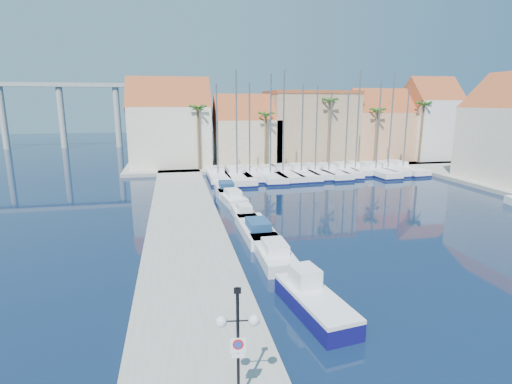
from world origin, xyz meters
TOP-DOWN VIEW (x-y plane):
  - ground at (0.00, 0.00)m, footprint 260.00×260.00m
  - quay_west at (-9.00, 13.50)m, footprint 6.00×77.00m
  - shore_north at (10.00, 48.00)m, footprint 54.00×16.00m
  - lamp_post at (-7.97, -5.42)m, footprint 1.39×0.50m
  - fishing_boat at (-3.28, 0.42)m, footprint 2.69×5.90m
  - motorboat_west_0 at (-3.54, 7.52)m, footprint 2.09×6.29m
  - motorboat_west_1 at (-3.63, 12.47)m, footprint 2.32×7.07m
  - motorboat_west_2 at (-3.80, 17.31)m, footprint 1.67×5.20m
  - motorboat_west_3 at (-3.93, 23.64)m, footprint 2.65×6.46m
  - motorboat_west_4 at (-3.96, 28.03)m, footprint 2.29×6.95m
  - sailboat_0 at (-3.98, 36.25)m, footprint 2.68×9.79m
  - sailboat_1 at (-1.59, 35.47)m, footprint 3.57×12.01m
  - sailboat_2 at (0.30, 36.19)m, footprint 2.60×9.25m
  - sailboat_3 at (2.98, 35.46)m, footprint 3.16×11.05m
  - sailboat_4 at (4.78, 35.87)m, footprint 3.76×11.38m
  - sailboat_5 at (7.50, 36.02)m, footprint 2.98×11.10m
  - sailboat_6 at (9.56, 36.07)m, footprint 2.76×9.75m
  - sailboat_7 at (11.47, 35.96)m, footprint 3.69×10.77m
  - sailboat_8 at (14.17, 36.30)m, footprint 3.22×9.68m
  - sailboat_9 at (16.14, 37.02)m, footprint 2.57×8.24m
  - sailboat_10 at (18.43, 35.53)m, footprint 3.35×10.59m
  - sailboat_11 at (20.62, 35.92)m, footprint 2.77×9.08m
  - sailboat_12 at (23.26, 36.42)m, footprint 3.55×10.39m
  - building_0 at (-10.00, 47.00)m, footprint 12.30×9.00m
  - building_1 at (2.00, 47.00)m, footprint 10.30×8.00m
  - building_2 at (13.00, 48.00)m, footprint 14.20×10.20m
  - building_3 at (25.00, 47.00)m, footprint 10.30×8.00m
  - building_4 at (34.00, 46.00)m, footprint 8.30×8.00m
  - palm_0 at (-6.00, 42.00)m, footprint 2.60×2.60m
  - palm_1 at (4.00, 42.00)m, footprint 2.60×2.60m
  - palm_2 at (14.00, 42.00)m, footprint 2.60×2.60m
  - palm_3 at (22.00, 42.00)m, footprint 2.60×2.60m
  - palm_4 at (30.00, 42.00)m, footprint 2.60×2.60m
  - viaduct at (-39.07, 82.00)m, footprint 48.00×2.20m

SIDE VIEW (x-z plane):
  - ground at x=0.00m, z-range 0.00..0.00m
  - quay_west at x=-9.00m, z-range 0.00..0.50m
  - shore_north at x=10.00m, z-range 0.00..0.50m
  - motorboat_west_0 at x=-3.54m, z-range -0.19..1.21m
  - motorboat_west_1 at x=-3.63m, z-range -0.19..1.21m
  - motorboat_west_3 at x=-3.93m, z-range -0.19..1.21m
  - motorboat_west_4 at x=-3.96m, z-range -0.19..1.21m
  - motorboat_west_2 at x=-3.80m, z-range -0.19..1.21m
  - sailboat_7 at x=11.47m, z-range -5.20..6.33m
  - sailboat_5 at x=7.50m, z-range -5.66..6.80m
  - sailboat_1 at x=-1.59m, z-range -6.48..7.63m
  - sailboat_12 at x=23.26m, z-range -5.60..6.76m
  - sailboat_8 at x=14.17m, z-range -5.22..6.38m
  - sailboat_3 at x=2.98m, z-range -6.28..7.45m
  - sailboat_10 at x=18.43m, z-range -5.97..7.14m
  - sailboat_0 at x=-3.98m, z-range -5.63..6.81m
  - sailboat_6 at x=9.56m, z-range -5.60..6.78m
  - sailboat_4 at x=4.78m, z-range -6.57..7.74m
  - sailboat_2 at x=0.30m, z-range -5.74..6.94m
  - sailboat_11 at x=20.62m, z-range -6.40..7.65m
  - fishing_boat at x=-3.28m, z-range -0.33..1.66m
  - sailboat_9 at x=16.14m, z-range -6.58..7.91m
  - lamp_post at x=-7.97m, z-range 1.14..5.25m
  - building_1 at x=2.00m, z-range -0.20..10.80m
  - building_3 at x=25.00m, z-range -0.14..11.86m
  - building_2 at x=13.00m, z-range 0.51..12.01m
  - building_0 at x=-10.00m, z-range -0.23..13.27m
  - building_4 at x=34.00m, z-range -0.03..13.97m
  - palm_1 at x=4.00m, z-range 3.56..12.71m
  - palm_3 at x=22.00m, z-range 3.78..13.43m
  - palm_0 at x=-6.00m, z-range 4.00..14.15m
  - palm_4 at x=30.00m, z-range 4.22..14.87m
  - palm_2 at x=14.00m, z-range 4.44..15.59m
  - viaduct at x=-39.07m, z-range 3.02..17.47m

